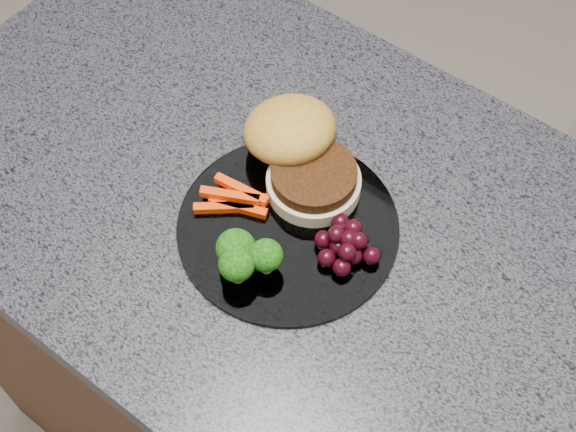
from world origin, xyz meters
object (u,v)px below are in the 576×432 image
Objects in this scene: island_cabinet at (334,393)px; plate at (288,227)px; grape_bunch at (346,244)px; burger at (298,150)px.

plate reaches higher than island_cabinet.
plate is at bearing -170.85° from grape_bunch.
island_cabinet is 6.00× the size of burger.
island_cabinet is 4.62× the size of plate.
grape_bunch is (0.07, 0.01, 0.02)m from plate.
island_cabinet is 0.52m from burger.
grape_bunch reaches higher than island_cabinet.
grape_bunch is (0.12, -0.07, -0.01)m from burger.
grape_bunch is at bearing -13.17° from burger.
island_cabinet is 0.49m from grape_bunch.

